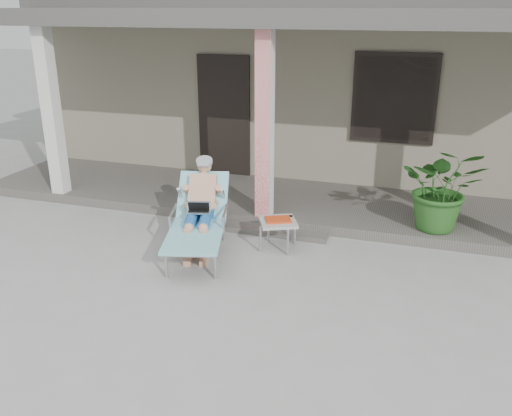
% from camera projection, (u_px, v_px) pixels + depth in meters
% --- Properties ---
extents(ground, '(60.00, 60.00, 0.00)m').
position_uv_depth(ground, '(209.00, 293.00, 6.09)').
color(ground, '#9E9E99').
rests_on(ground, ground).
extents(house, '(10.40, 5.40, 3.30)m').
position_uv_depth(house, '(325.00, 76.00, 11.30)').
color(house, gray).
rests_on(house, ground).
extents(porch_deck, '(10.00, 2.00, 0.15)m').
position_uv_depth(porch_deck, '(279.00, 201.00, 8.74)').
color(porch_deck, '#605B56').
rests_on(porch_deck, ground).
extents(porch_overhang, '(10.00, 2.30, 2.85)m').
position_uv_depth(porch_overhang, '(281.00, 24.00, 7.74)').
color(porch_overhang, silver).
rests_on(porch_overhang, porch_deck).
extents(porch_step, '(2.00, 0.30, 0.07)m').
position_uv_depth(porch_step, '(258.00, 229.00, 7.73)').
color(porch_step, '#605B56').
rests_on(porch_step, ground).
extents(lounger, '(1.11, 1.85, 1.17)m').
position_uv_depth(lounger, '(199.00, 197.00, 6.98)').
color(lounger, '#B7B7BC').
rests_on(lounger, ground).
extents(side_table, '(0.62, 0.62, 0.42)m').
position_uv_depth(side_table, '(278.00, 223.00, 7.11)').
color(side_table, '#ADADA8').
rests_on(side_table, ground).
extents(potted_palm, '(1.08, 0.94, 1.18)m').
position_uv_depth(potted_palm, '(443.00, 188.00, 7.26)').
color(potted_palm, '#26591E').
rests_on(potted_palm, porch_deck).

